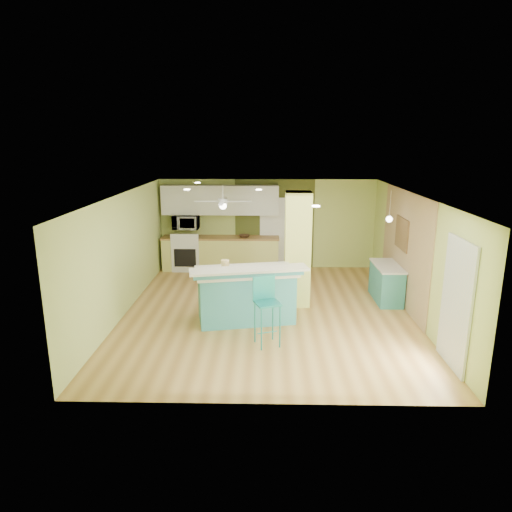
{
  "coord_description": "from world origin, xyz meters",
  "views": [
    {
      "loc": [
        -0.03,
        -9.13,
        3.59
      ],
      "look_at": [
        -0.25,
        0.4,
        1.12
      ],
      "focal_mm": 32.0,
      "sensor_mm": 36.0,
      "label": 1
    }
  ],
  "objects_px": {
    "side_counter": "(386,283)",
    "fruit_bowl": "(244,236)",
    "canister": "(225,264)",
    "bar_stool": "(266,300)",
    "peninsula": "(246,294)"
  },
  "relations": [
    {
      "from": "bar_stool",
      "to": "side_counter",
      "type": "xyz_separation_m",
      "value": [
        2.73,
        2.33,
        -0.41
      ]
    },
    {
      "from": "fruit_bowl",
      "to": "side_counter",
      "type": "bearing_deg",
      "value": -35.17
    },
    {
      "from": "peninsula",
      "to": "canister",
      "type": "relative_size",
      "value": 14.0
    },
    {
      "from": "peninsula",
      "to": "bar_stool",
      "type": "xyz_separation_m",
      "value": [
        0.4,
        -1.09,
        0.27
      ]
    },
    {
      "from": "peninsula",
      "to": "canister",
      "type": "height_order",
      "value": "canister"
    },
    {
      "from": "bar_stool",
      "to": "side_counter",
      "type": "distance_m",
      "value": 3.61
    },
    {
      "from": "bar_stool",
      "to": "fruit_bowl",
      "type": "relative_size",
      "value": 4.01
    },
    {
      "from": "canister",
      "to": "peninsula",
      "type": "bearing_deg",
      "value": -22.62
    },
    {
      "from": "peninsula",
      "to": "bar_stool",
      "type": "bearing_deg",
      "value": -81.15
    },
    {
      "from": "side_counter",
      "to": "fruit_bowl",
      "type": "xyz_separation_m",
      "value": [
        -3.34,
        2.35,
        0.56
      ]
    },
    {
      "from": "peninsula",
      "to": "canister",
      "type": "bearing_deg",
      "value": 146.0
    },
    {
      "from": "canister",
      "to": "side_counter",
      "type": "bearing_deg",
      "value": 16.66
    },
    {
      "from": "side_counter",
      "to": "canister",
      "type": "distance_m",
      "value": 3.78
    },
    {
      "from": "bar_stool",
      "to": "fruit_bowl",
      "type": "distance_m",
      "value": 4.72
    },
    {
      "from": "bar_stool",
      "to": "fruit_bowl",
      "type": "xyz_separation_m",
      "value": [
        -0.6,
        4.68,
        0.15
      ]
    }
  ]
}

